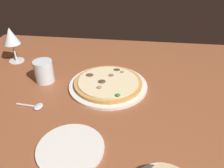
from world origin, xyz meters
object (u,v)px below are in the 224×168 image
Objects in this scene: wine_glass_near at (11,37)px; water_glass at (44,73)px; pizza_main at (108,84)px; side_plate at (70,148)px; spoon at (35,106)px.

wine_glass_near is 1.83× the size of water_glass.
pizza_main is 50.52cm from wine_glass_near.
pizza_main is at bearing -99.96° from side_plate.
pizza_main is at bearing -144.73° from spoon.
spoon is (23.19, 16.40, -0.73)cm from pizza_main.
wine_glass_near is 26.85cm from water_glass.
wine_glass_near reaches higher than pizza_main.
wine_glass_near reaches higher than spoon.
water_glass is at bearing -59.11° from side_plate.
spoon is (-23.39, 32.76, -11.49)cm from wine_glass_near.
pizza_main is 28.41cm from spoon.
pizza_main is 1.63× the size of side_plate.
pizza_main is 3.14× the size of spoon.
pizza_main is at bearing 178.23° from water_glass.
wine_glass_near is 65.19cm from side_plate.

